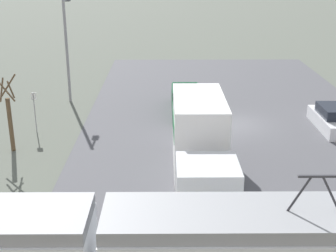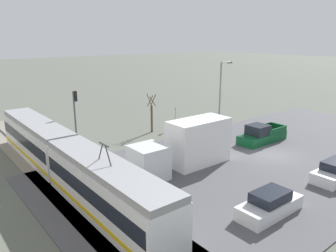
# 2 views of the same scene
# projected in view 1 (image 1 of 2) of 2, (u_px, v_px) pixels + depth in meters

# --- Properties ---
(ground_plane) EXTENTS (320.00, 320.00, 0.00)m
(ground_plane) POSITION_uv_depth(u_px,v_px,m) (234.00, 125.00, 30.50)
(ground_plane) COLOR #565B51
(road_surface) EXTENTS (19.53, 40.64, 0.08)m
(road_surface) POSITION_uv_depth(u_px,v_px,m) (234.00, 124.00, 30.49)
(road_surface) COLOR #4C4C51
(road_surface) RESTS_ON ground
(box_truck) EXTENTS (2.51, 9.01, 3.80)m
(box_truck) POSITION_uv_depth(u_px,v_px,m) (200.00, 146.00, 22.36)
(box_truck) COLOR silver
(box_truck) RESTS_ON ground
(pickup_truck) EXTENTS (2.02, 5.75, 1.88)m
(pickup_truck) POSITION_uv_depth(u_px,v_px,m) (186.00, 103.00, 32.42)
(pickup_truck) COLOR #0C4723
(pickup_truck) RESTS_ON ground
(sedan_car_0) EXTENTS (1.82, 4.67, 1.46)m
(sedan_car_0) POSITION_uv_depth(u_px,v_px,m) (332.00, 119.00, 29.47)
(sedan_car_0) COLOR silver
(sedan_car_0) RESTS_ON ground
(street_tree) EXTENTS (1.04, 0.87, 4.38)m
(street_tree) POSITION_uv_depth(u_px,v_px,m) (10.00, 117.00, 25.84)
(street_tree) COLOR brown
(street_tree) RESTS_ON ground
(street_lamp_near_crossing) EXTENTS (0.36, 1.95, 7.53)m
(street_lamp_near_crossing) POSITION_uv_depth(u_px,v_px,m) (67.00, 43.00, 34.22)
(street_lamp_near_crossing) COLOR gray
(street_lamp_near_crossing) RESTS_ON ground
(no_parking_sign) EXTENTS (0.32, 0.08, 2.53)m
(no_parking_sign) POSITION_uv_depth(u_px,v_px,m) (35.00, 108.00, 28.84)
(no_parking_sign) COLOR gray
(no_parking_sign) RESTS_ON ground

